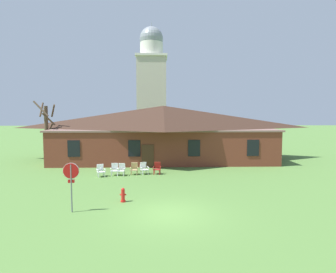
{
  "coord_description": "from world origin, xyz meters",
  "views": [
    {
      "loc": [
        -0.47,
        -13.55,
        4.93
      ],
      "look_at": [
        0.2,
        7.68,
        3.18
      ],
      "focal_mm": 30.42,
      "sensor_mm": 36.0,
      "label": 1
    }
  ],
  "objects": [
    {
      "name": "ground_plane",
      "position": [
        0.0,
        0.0,
        0.0
      ],
      "size": [
        200.0,
        200.0,
        0.0
      ],
      "primitive_type": "plane",
      "color": "#517A38"
    },
    {
      "name": "brick_building",
      "position": [
        -0.0,
        17.06,
        2.92
      ],
      "size": [
        22.55,
        10.4,
        5.73
      ],
      "color": "brown",
      "rests_on": "ground"
    },
    {
      "name": "dome_tower",
      "position": [
        -1.71,
        35.17,
        9.28
      ],
      "size": [
        5.18,
        5.18,
        20.21
      ],
      "color": "#BCB29E",
      "rests_on": "ground"
    },
    {
      "name": "stop_sign",
      "position": [
        -4.83,
        0.43,
        1.76
      ],
      "size": [
        0.81,
        0.07,
        2.49
      ],
      "color": "slate",
      "rests_on": "ground"
    },
    {
      "name": "lawn_chair_by_porch",
      "position": [
        -5.03,
        8.45,
        0.5
      ],
      "size": [
        0.8,
        0.84,
        0.96
      ],
      "color": "white",
      "rests_on": "ground"
    },
    {
      "name": "lawn_chair_near_door",
      "position": [
        -4.01,
        8.88,
        0.5
      ],
      "size": [
        0.67,
        0.7,
        0.96
      ],
      "color": "white",
      "rests_on": "ground"
    },
    {
      "name": "lawn_chair_left_end",
      "position": [
        -3.46,
        8.83,
        0.5
      ],
      "size": [
        0.69,
        0.72,
        0.96
      ],
      "color": "silver",
      "rests_on": "ground"
    },
    {
      "name": "lawn_chair_middle",
      "position": [
        -2.48,
        9.15,
        0.5
      ],
      "size": [
        0.65,
        0.67,
        0.96
      ],
      "color": "tan",
      "rests_on": "ground"
    },
    {
      "name": "lawn_chair_right_end",
      "position": [
        -1.71,
        9.24,
        0.5
      ],
      "size": [
        0.8,
        0.84,
        0.96
      ],
      "color": "white",
      "rests_on": "ground"
    },
    {
      "name": "lawn_chair_far_side",
      "position": [
        -0.63,
        9.29,
        0.5
      ],
      "size": [
        0.7,
        0.74,
        0.96
      ],
      "color": "maroon",
      "rests_on": "ground"
    },
    {
      "name": "bare_tree_beside_building",
      "position": [
        -11.51,
        14.63,
        3.27
      ],
      "size": [
        1.99,
        2.0,
        6.12
      ],
      "color": "brown",
      "rests_on": "ground"
    },
    {
      "name": "fire_hydrant",
      "position": [
        -2.48,
        2.01,
        0.38
      ],
      "size": [
        0.36,
        0.28,
        0.79
      ],
      "color": "red",
      "rests_on": "ground"
    }
  ]
}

